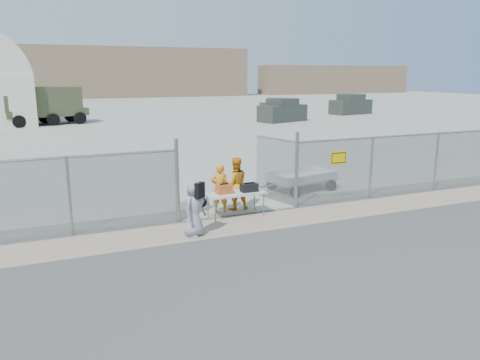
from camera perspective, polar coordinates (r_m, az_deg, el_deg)
name	(u,v)px	position (r m, az deg, el deg)	size (l,w,h in m)	color
ground	(268,233)	(13.05, 3.45, -6.52)	(160.00, 160.00, 0.00)	#3F3D3D
tarmac_inside	(96,114)	(53.47, -17.11, 7.67)	(160.00, 80.00, 0.01)	#9E9E8F
dirt_strip	(253,223)	(13.91, 1.61, -5.24)	(44.00, 1.60, 0.01)	tan
distant_hills	(101,72)	(89.63, -16.62, 12.46)	(140.00, 6.00, 9.00)	#7F684F
chain_link_fence	(240,180)	(14.50, 0.00, 0.00)	(40.00, 0.20, 2.20)	gray
folding_table	(236,205)	(14.41, -0.51, -3.02)	(1.81, 0.76, 0.77)	silver
orange_bag	(224,189)	(14.16, -1.96, -1.11)	(0.45, 0.30, 0.28)	#C95625
black_duffel	(249,188)	(14.41, 1.12, -0.92)	(0.52, 0.30, 0.25)	black
security_worker_left	(220,188)	(14.82, -2.48, -0.98)	(0.57, 0.38, 1.57)	orange
security_worker_right	(235,184)	(15.04, -0.57, -0.45)	(0.84, 0.65, 1.73)	orange
visitor	(194,208)	(12.68, -5.59, -3.44)	(0.77, 0.50, 1.56)	gray
utility_trailer	(301,180)	(17.80, 7.51, -0.04)	(3.20, 1.65, 0.78)	silver
military_truck	(45,106)	(43.87, -22.66, 8.33)	(6.72, 2.48, 3.20)	#444B2D
parked_vehicle_near	(282,110)	(43.36, 5.20, 8.45)	(4.55, 2.06, 2.06)	#333832
parked_vehicle_mid	(278,107)	(50.37, 4.64, 8.89)	(3.84, 1.74, 1.74)	#333832
parked_vehicle_far	(351,104)	(52.58, 13.34, 8.96)	(4.64, 2.10, 2.10)	#333832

